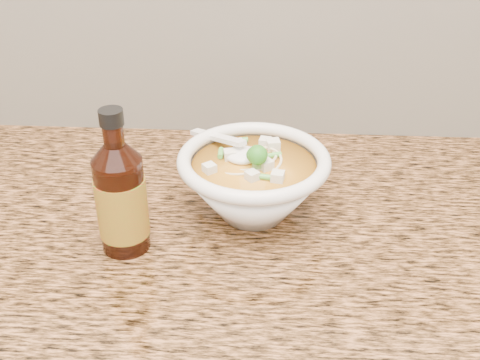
{
  "coord_description": "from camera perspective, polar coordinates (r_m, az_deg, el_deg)",
  "views": [
    {
      "loc": [
        0.05,
        0.96,
        1.42
      ],
      "look_at": [
        0.01,
        1.71,
        0.96
      ],
      "focal_mm": 45.0,
      "sensor_mm": 36.0,
      "label": 1
    }
  ],
  "objects": [
    {
      "name": "soup_bowl",
      "position": [
        0.89,
        1.28,
        -0.32
      ],
      "size": [
        0.22,
        0.22,
        0.12
      ],
      "rotation": [
        0.0,
        0.0,
        -0.25
      ],
      "color": "white",
      "rests_on": "counter_slab"
    },
    {
      "name": "hot_sauce_bottle",
      "position": [
        0.82,
        -11.2,
        -1.74
      ],
      "size": [
        0.08,
        0.08,
        0.21
      ],
      "rotation": [
        0.0,
        0.0,
        0.13
      ],
      "color": "#321006",
      "rests_on": "counter_slab"
    },
    {
      "name": "counter_slab",
      "position": [
        0.9,
        -0.79,
        -5.35
      ],
      "size": [
        4.0,
        0.68,
        0.04
      ],
      "primitive_type": "cube",
      "color": "#A6683D",
      "rests_on": "cabinet"
    }
  ]
}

